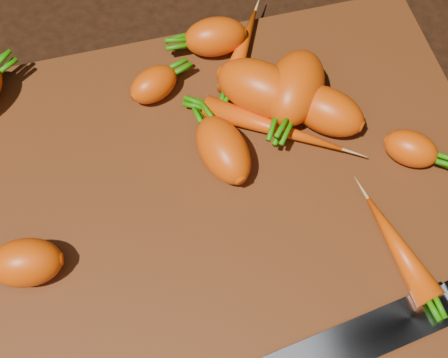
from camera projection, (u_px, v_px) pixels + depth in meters
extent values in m
cube|color=black|center=(227.00, 206.00, 0.58)|extent=(2.00, 2.00, 0.01)
cube|color=#673011|center=(227.00, 201.00, 0.57)|extent=(0.50, 0.40, 0.01)
ellipsoid|color=#F24901|center=(26.00, 263.00, 0.52)|extent=(0.07, 0.05, 0.04)
ellipsoid|color=#F24901|center=(261.00, 89.00, 0.59)|extent=(0.10, 0.10, 0.05)
ellipsoid|color=#F24901|center=(223.00, 150.00, 0.57)|extent=(0.06, 0.08, 0.04)
ellipsoid|color=#F24901|center=(215.00, 37.00, 0.63)|extent=(0.07, 0.04, 0.04)
ellipsoid|color=#F24901|center=(154.00, 84.00, 0.61)|extent=(0.06, 0.05, 0.03)
ellipsoid|color=#F24901|center=(327.00, 111.00, 0.59)|extent=(0.08, 0.08, 0.04)
ellipsoid|color=#F24901|center=(242.00, 49.00, 0.64)|extent=(0.07, 0.10, 0.02)
ellipsoid|color=#F24901|center=(273.00, 127.00, 0.59)|extent=(0.13, 0.10, 0.02)
ellipsoid|color=#F24901|center=(398.00, 248.00, 0.53)|extent=(0.04, 0.10, 0.03)
ellipsoid|color=#F24901|center=(411.00, 149.00, 0.57)|extent=(0.06, 0.06, 0.03)
ellipsoid|color=#F24901|center=(295.00, 88.00, 0.59)|extent=(0.09, 0.10, 0.05)
cube|color=gray|center=(355.00, 342.00, 0.50)|extent=(0.02, 0.03, 0.01)
cube|color=black|center=(421.00, 314.00, 0.51)|extent=(0.11, 0.04, 0.02)
cylinder|color=#B2B2B7|center=(405.00, 319.00, 0.50)|extent=(0.01, 0.01, 0.00)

